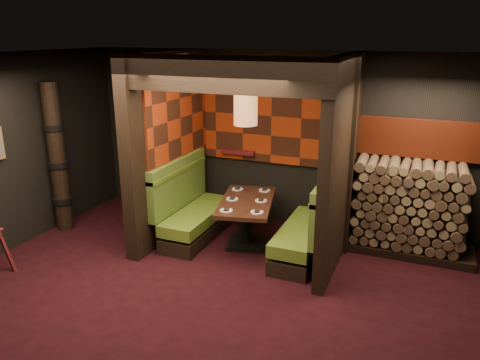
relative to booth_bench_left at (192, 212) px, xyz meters
name	(u,v)px	position (x,y,z in m)	size (l,w,h in m)	color
floor	(199,301)	(0.96, -1.65, -0.41)	(6.50, 5.50, 0.02)	black
ceiling	(192,57)	(0.96, -1.65, 2.46)	(6.50, 5.50, 0.02)	black
wall_back	(274,139)	(0.96, 1.11, 1.02)	(6.50, 0.02, 2.85)	black
partition_left	(168,147)	(-0.39, 0.00, 1.02)	(0.20, 2.20, 2.85)	black
partition_right	(341,163)	(2.26, 0.05, 1.02)	(0.15, 2.10, 2.85)	black
header_beam	(219,74)	(0.94, -0.95, 2.23)	(2.85, 0.18, 0.44)	black
tapa_back_panel	(272,116)	(0.94, 1.06, 1.42)	(2.40, 0.06, 1.55)	#A02E0E
tapa_side_panel	(179,118)	(-0.27, 0.17, 1.45)	(0.04, 1.85, 1.45)	#A02E0E
lacquer_shelf	(238,152)	(0.36, 1.00, 0.78)	(0.60, 0.12, 0.07)	maroon
booth_bench_left	(192,212)	(0.00, 0.00, 0.00)	(0.68, 1.60, 1.14)	black
booth_bench_right	(310,231)	(1.89, 0.00, 0.00)	(0.68, 1.60, 1.14)	black
dining_table	(246,215)	(0.92, 0.00, 0.09)	(1.05, 1.51, 0.73)	black
place_settings	(247,200)	(0.92, 0.00, 0.34)	(0.82, 1.20, 0.03)	white
pendant_lamp	(246,109)	(0.92, -0.05, 1.69)	(0.33, 0.33, 0.98)	#AE6537
totem_column	(58,159)	(-2.09, -0.55, 0.79)	(0.31, 0.31, 2.40)	black
firewood_stack	(415,209)	(3.25, 0.70, 0.28)	(1.73, 0.70, 1.36)	black
mosaic_header	(424,139)	(3.25, 1.03, 1.24)	(1.83, 0.10, 0.56)	maroon
bay_front_post	(351,159)	(2.35, 0.31, 1.02)	(0.08, 0.08, 2.85)	black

